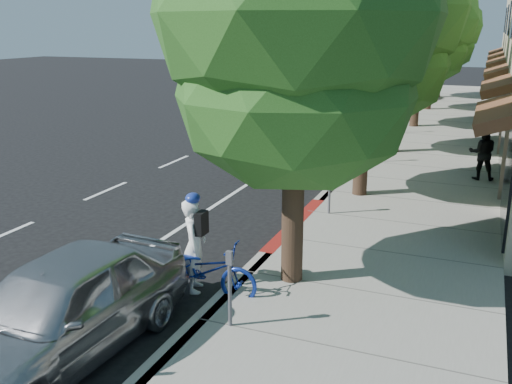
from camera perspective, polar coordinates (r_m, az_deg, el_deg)
The scene contains 18 objects.
ground at distance 12.88m, azimuth 2.58°, elevation -5.11°, with size 120.00×120.00×0.00m, color black.
sidewalk at distance 19.93m, azimuth 16.62°, elevation 2.25°, with size 4.60×56.00×0.15m, color gray.
curb at distance 20.25m, azimuth 10.15°, elevation 2.90°, with size 0.30×56.00×0.15m, color #9E998E.
curb_red_segment at distance 13.74m, azimuth 3.97°, elevation -3.39°, with size 0.32×4.00×0.15m, color maroon.
street_tree_0 at distance 9.80m, azimuth 4.07°, elevation 16.69°, with size 4.88×4.88×7.78m.
street_tree_1 at distance 15.62m, azimuth 11.23°, elevation 17.26°, with size 5.16×5.16×8.20m.
street_tree_2 at distance 21.53m, azimuth 14.37°, elevation 15.62°, with size 4.25×4.25×7.37m.
street_tree_3 at distance 27.48m, azimuth 16.24°, elevation 16.02°, with size 5.05×5.05×7.90m.
street_tree_4 at distance 33.46m, azimuth 17.34°, elevation 15.08°, with size 4.22×4.22×7.03m.
street_tree_5 at distance 39.43m, azimuth 18.18°, elevation 15.36°, with size 4.98×4.98×7.47m.
cyclist at distance 10.43m, azimuth -6.18°, elevation -5.33°, with size 0.64×0.42×1.75m, color white.
bicycle at distance 10.28m, azimuth -5.18°, elevation -7.78°, with size 0.69×1.98×1.04m, color #162F98.
silver_suv at distance 20.64m, azimuth 4.27°, elevation 5.47°, with size 2.71×5.88×1.63m, color #9B9CA0.
dark_sedan at distance 22.10m, azimuth 6.76°, elevation 6.13°, with size 1.73×4.96×1.63m, color black.
white_pickup at distance 27.94m, azimuth 9.12°, elevation 8.20°, with size 2.30×5.66×1.64m, color silver.
dark_suv_far at distance 38.21m, azimuth 15.38°, elevation 9.94°, with size 1.86×4.62×1.57m, color black.
near_car_a at distance 8.86m, azimuth -19.03°, elevation -10.96°, with size 1.85×4.60×1.57m, color #ABABB0.
pedestrian at distance 18.64m, azimuth 21.71°, elevation 3.67°, with size 0.81×0.63×1.66m, color black.
Camera 1 is at (3.93, -11.32, 4.72)m, focal length 40.00 mm.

